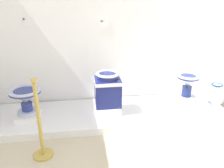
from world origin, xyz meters
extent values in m
cube|color=white|center=(1.95, 3.06, 1.42)|extent=(4.09, 0.06, 2.84)
cube|color=white|center=(1.95, 2.55, 0.05)|extent=(3.49, 0.93, 0.10)
cube|color=white|center=(0.81, 2.49, 0.14)|extent=(0.31, 0.34, 0.07)
cylinder|color=silver|center=(0.81, 2.49, 0.20)|extent=(0.27, 0.27, 0.05)
cylinder|color=navy|center=(0.81, 2.49, 0.29)|extent=(0.14, 0.14, 0.12)
cone|color=silver|center=(0.81, 2.49, 0.43)|extent=(0.42, 0.42, 0.18)
cylinder|color=navy|center=(0.81, 2.49, 0.50)|extent=(0.41, 0.41, 0.03)
torus|color=silver|center=(0.81, 2.49, 0.52)|extent=(0.43, 0.43, 0.04)
cylinder|color=navy|center=(0.81, 2.49, 0.52)|extent=(0.29, 0.29, 0.01)
cube|color=white|center=(1.93, 2.53, 0.16)|extent=(0.34, 0.35, 0.12)
cube|color=navy|center=(1.93, 2.53, 0.42)|extent=(0.36, 0.33, 0.40)
cube|color=white|center=(1.93, 2.53, 0.58)|extent=(0.37, 0.34, 0.05)
cylinder|color=navy|center=(1.93, 2.53, 0.65)|extent=(0.29, 0.29, 0.07)
torus|color=white|center=(1.93, 2.53, 0.69)|extent=(0.31, 0.31, 0.04)
cube|color=white|center=(3.11, 2.50, 0.17)|extent=(0.33, 0.33, 0.13)
cylinder|color=#B0BAE9|center=(3.11, 2.50, 0.26)|extent=(0.30, 0.30, 0.06)
cylinder|color=navy|center=(3.11, 2.50, 0.37)|extent=(0.14, 0.14, 0.16)
cone|color=#B0BAE9|center=(3.11, 2.50, 0.53)|extent=(0.32, 0.32, 0.16)
cylinder|color=navy|center=(3.11, 2.50, 0.59)|extent=(0.31, 0.31, 0.03)
torus|color=#B0BAE9|center=(3.11, 2.50, 0.61)|extent=(0.33, 0.33, 0.04)
cylinder|color=navy|center=(3.11, 2.50, 0.61)|extent=(0.22, 0.22, 0.01)
cube|color=white|center=(0.84, 3.03, 1.35)|extent=(0.11, 0.01, 0.14)
cube|color=#5B9E4C|center=(0.81, 3.03, 1.39)|extent=(0.02, 0.01, 0.02)
cube|color=white|center=(1.94, 3.03, 1.31)|extent=(0.11, 0.01, 0.12)
cube|color=#386BAD|center=(1.91, 3.03, 1.35)|extent=(0.02, 0.01, 0.02)
cylinder|color=navy|center=(3.69, 2.64, 0.01)|extent=(0.18, 0.18, 0.03)
ellipsoid|color=silver|center=(3.69, 2.64, 0.15)|extent=(0.26, 0.26, 0.24)
cylinder|color=silver|center=(3.69, 2.64, 0.33)|extent=(0.13, 0.13, 0.11)
torus|color=navy|center=(3.69, 2.64, 0.38)|extent=(0.17, 0.17, 0.02)
cylinder|color=gold|center=(1.10, 1.78, 0.01)|extent=(0.22, 0.22, 0.02)
cylinder|color=gold|center=(1.10, 1.78, 0.45)|extent=(0.04, 0.04, 0.85)
sphere|color=gold|center=(1.10, 1.78, 0.90)|extent=(0.06, 0.06, 0.06)
camera|label=1|loc=(1.57, -0.39, 1.67)|focal=36.00mm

